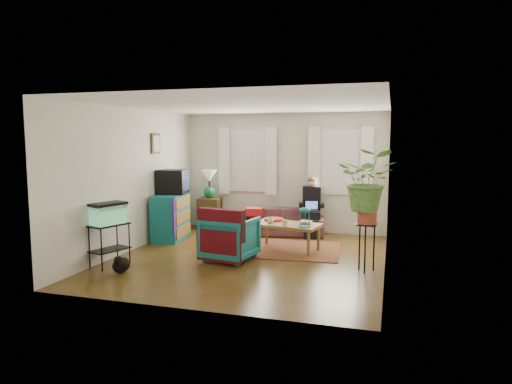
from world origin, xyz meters
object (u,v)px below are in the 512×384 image
(plant_stand, at_px, (366,248))
(armchair, at_px, (230,236))
(dresser, at_px, (171,217))
(aquarium_stand, at_px, (110,245))
(side_table, at_px, (210,213))
(coffee_table, at_px, (286,237))
(sofa, at_px, (279,217))

(plant_stand, bearing_deg, armchair, 178.86)
(dresser, distance_m, armchair, 2.09)
(dresser, relative_size, aquarium_stand, 1.50)
(side_table, height_order, armchair, armchair)
(coffee_table, height_order, plant_stand, plant_stand)
(dresser, xyz_separation_m, plant_stand, (3.96, -1.23, -0.09))
(dresser, bearing_deg, sofa, 19.70)
(side_table, relative_size, coffee_table, 0.58)
(dresser, height_order, armchair, dresser)
(dresser, height_order, aquarium_stand, dresser)
(armchair, bearing_deg, aquarium_stand, 36.85)
(dresser, bearing_deg, coffee_table, -14.36)
(armchair, bearing_deg, side_table, -51.51)
(aquarium_stand, bearing_deg, armchair, 45.79)
(coffee_table, bearing_deg, plant_stand, -22.28)
(aquarium_stand, height_order, plant_stand, plant_stand)
(side_table, bearing_deg, coffee_table, -35.20)
(side_table, height_order, dresser, dresser)
(plant_stand, bearing_deg, sofa, 129.97)
(armchair, xyz_separation_m, coffee_table, (0.76, 0.93, -0.15))
(plant_stand, bearing_deg, side_table, 145.57)
(sofa, height_order, dresser, dresser)
(sofa, bearing_deg, side_table, 164.46)
(sofa, bearing_deg, dresser, -161.77)
(armchair, bearing_deg, sofa, -88.69)
(side_table, distance_m, dresser, 1.29)
(armchair, relative_size, coffee_table, 0.67)
(armchair, distance_m, coffee_table, 1.21)
(sofa, xyz_separation_m, dresser, (-2.02, -1.07, 0.09))
(coffee_table, bearing_deg, side_table, 155.81)
(coffee_table, relative_size, plant_stand, 1.62)
(sofa, height_order, aquarium_stand, sofa)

